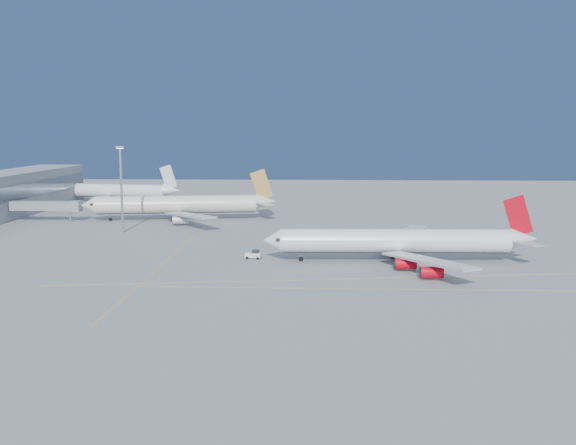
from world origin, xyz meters
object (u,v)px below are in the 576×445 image
at_px(airliner_third, 113,191).
at_px(light_mast, 121,182).
at_px(airliner_etihad, 181,205).
at_px(pushback_tug, 254,255).
at_px(airliner_virgin, 400,241).

height_order(airliner_third, light_mast, light_mast).
xyz_separation_m(airliner_etihad, airliner_third, (-39.01, 50.70, -0.34)).
xyz_separation_m(pushback_tug, light_mast, (-42.23, 37.04, 14.01)).
distance_m(airliner_virgin, light_mast, 86.22).
height_order(airliner_etihad, light_mast, light_mast).
height_order(airliner_etihad, pushback_tug, airliner_etihad).
height_order(airliner_virgin, airliner_third, airliner_third).
distance_m(pushback_tug, light_mast, 57.89).
bearing_deg(airliner_virgin, airliner_third, 130.18).
bearing_deg(airliner_etihad, pushback_tug, -73.20).
distance_m(airliner_third, pushback_tug, 134.09).
relative_size(airliner_virgin, light_mast, 2.48).
xyz_separation_m(airliner_virgin, airliner_etihad, (-64.52, 65.84, 0.48)).
distance_m(airliner_etihad, pushback_tug, 70.94).
height_order(airliner_etihad, airliner_third, airliner_etihad).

